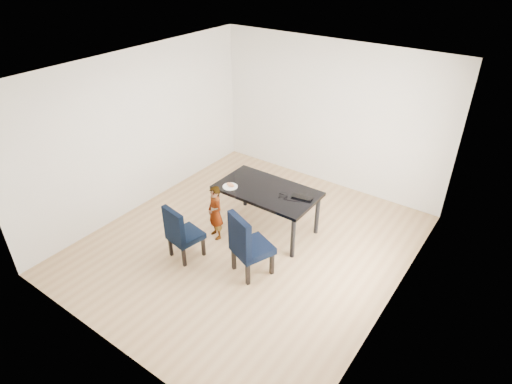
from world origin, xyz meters
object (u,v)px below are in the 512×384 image
Objects in this scene: chair_left at (185,231)px; laptop at (303,196)px; chair_right at (253,243)px; child at (215,213)px; dining_table at (267,209)px; plate at (230,187)px.

chair_left reaches higher than laptop.
chair_right reaches higher than child.
laptop is at bearing 14.27° from dining_table.
laptop is at bearing 61.08° from chair_left.
dining_table is 1.08m from chair_right.
plate is at bearing -151.94° from dining_table.
child is (0.05, 0.62, 0.01)m from chair_left.
plate is (0.01, 0.37, 0.30)m from child.
plate is at bearing 96.49° from chair_left.
laptop reaches higher than plate.
plate is (-0.52, -0.28, 0.38)m from dining_table.
chair_left is 2.76× the size of laptop.
dining_table is 6.73× the size of plate.
child is 2.83× the size of laptop.
chair_right reaches higher than laptop.
dining_table is 1.76× the size of child.
chair_right is at bearing 26.02° from chair_left.
plate is 0.74× the size of laptop.
chair_right reaches higher than chair_left.
laptop is at bearing 104.80° from chair_right.
chair_left is at bearing -142.58° from chair_right.
child is 3.83× the size of plate.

